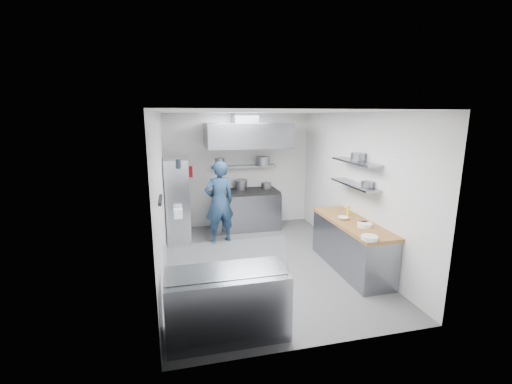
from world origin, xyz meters
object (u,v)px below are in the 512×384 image
object	(u,v)px
wire_rack	(177,200)
display_case	(227,304)
gas_range	(246,211)
chef	(219,202)

from	to	relation	value
wire_rack	display_case	world-z (taller)	wire_rack
wire_rack	display_case	distance (m)	3.67
gas_range	chef	size ratio (longest dim) A/B	0.89
gas_range	wire_rack	distance (m)	1.77
chef	wire_rack	distance (m)	0.93
chef	wire_rack	world-z (taller)	wire_rack
display_case	gas_range	bearing A→B (deg)	74.98
chef	display_case	world-z (taller)	chef
display_case	chef	bearing A→B (deg)	83.90
gas_range	display_case	size ratio (longest dim) A/B	1.07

